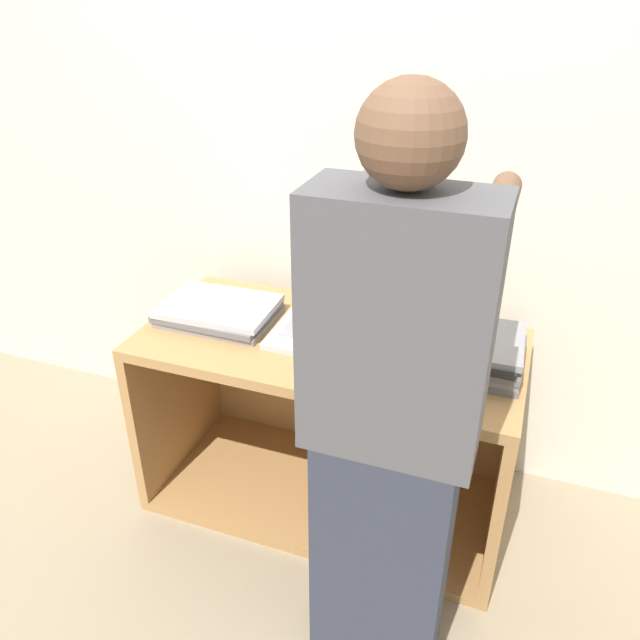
% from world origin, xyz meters
% --- Properties ---
extents(ground_plane, '(12.00, 12.00, 0.00)m').
position_xyz_m(ground_plane, '(0.00, 0.00, 0.00)').
color(ground_plane, gray).
extents(wall_back, '(8.00, 0.05, 2.40)m').
position_xyz_m(wall_back, '(0.00, 0.71, 1.20)').
color(wall_back, beige).
rests_on(wall_back, ground_plane).
extents(cart, '(1.25, 0.61, 0.69)m').
position_xyz_m(cart, '(0.00, 0.37, 0.34)').
color(cart, '#A87A47').
rests_on(cart, ground_plane).
extents(laptop_open, '(0.38, 0.39, 0.27)m').
position_xyz_m(laptop_open, '(0.00, 0.37, 0.74)').
color(laptop_open, '#B7B7BC').
rests_on(laptop_open, cart).
extents(laptop_stack_left, '(0.39, 0.28, 0.06)m').
position_xyz_m(laptop_stack_left, '(-0.40, 0.30, 0.72)').
color(laptop_stack_left, gray).
rests_on(laptop_stack_left, cart).
extents(laptop_stack_right, '(0.39, 0.29, 0.10)m').
position_xyz_m(laptop_stack_right, '(0.41, 0.31, 0.74)').
color(laptop_stack_right, slate).
rests_on(laptop_stack_right, cart).
extents(person, '(0.40, 0.52, 1.58)m').
position_xyz_m(person, '(0.33, -0.21, 0.79)').
color(person, '#2D3342').
rests_on(person, ground_plane).
extents(inventory_tag, '(0.06, 0.02, 0.01)m').
position_xyz_m(inventory_tag, '(0.41, 0.24, 0.79)').
color(inventory_tag, red).
rests_on(inventory_tag, laptop_stack_right).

